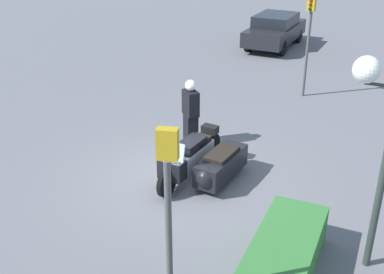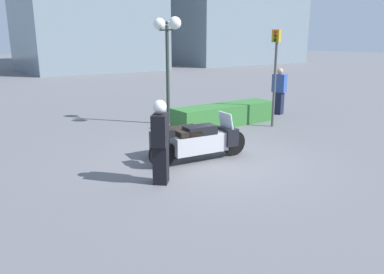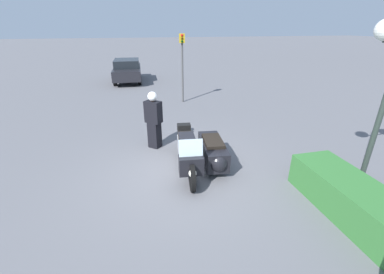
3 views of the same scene
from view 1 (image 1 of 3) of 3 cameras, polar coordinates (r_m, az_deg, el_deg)
ground_plane at (r=11.04m, az=-1.24°, el=-4.92°), size 160.00×160.00×0.00m
police_motorcycle at (r=10.74m, az=1.49°, el=-2.98°), size 2.67×1.47×1.16m
officer_rider at (r=12.25m, az=-0.16°, el=3.10°), size 0.53×0.55×1.76m
traffic_light_near at (r=6.14m, az=-2.78°, el=-8.43°), size 0.22×0.29×3.23m
traffic_light_far at (r=15.79m, az=13.67°, el=11.94°), size 0.22×0.28×3.17m
parked_car_background at (r=22.19m, az=9.81°, el=12.42°), size 4.17×1.90×1.45m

